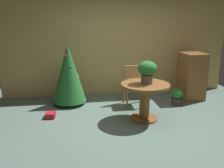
% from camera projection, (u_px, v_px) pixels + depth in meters
% --- Properties ---
extents(ground_plane, '(6.60, 6.60, 0.00)m').
position_uv_depth(ground_plane, '(136.00, 127.00, 4.51)').
color(ground_plane, slate).
extents(back_wall_panel, '(6.00, 0.10, 2.60)m').
position_uv_depth(back_wall_panel, '(117.00, 46.00, 6.26)').
color(back_wall_panel, tan).
rests_on(back_wall_panel, ground_plane).
extents(round_dining_table, '(0.96, 0.96, 0.75)m').
position_uv_depth(round_dining_table, '(145.00, 95.00, 4.72)').
color(round_dining_table, brown).
rests_on(round_dining_table, ground_plane).
extents(flower_vase, '(0.37, 0.37, 0.45)m').
position_uv_depth(flower_vase, '(147.00, 70.00, 4.61)').
color(flower_vase, '#665B51').
rests_on(flower_vase, round_dining_table).
extents(wooden_chair_far, '(0.48, 0.45, 0.91)m').
position_uv_depth(wooden_chair_far, '(134.00, 83.00, 5.60)').
color(wooden_chair_far, '#B27F4C').
rests_on(wooden_chair_far, ground_plane).
extents(holiday_tree, '(0.78, 0.78, 1.43)m').
position_uv_depth(holiday_tree, '(69.00, 73.00, 5.53)').
color(holiday_tree, brown).
rests_on(holiday_tree, ground_plane).
extents(gift_box_red, '(0.22, 0.24, 0.11)m').
position_uv_depth(gift_box_red, '(51.00, 115.00, 4.92)').
color(gift_box_red, red).
rests_on(gift_box_red, ground_plane).
extents(wooden_cabinet, '(0.55, 0.67, 1.16)m').
position_uv_depth(wooden_cabinet, '(192.00, 76.00, 6.04)').
color(wooden_cabinet, brown).
rests_on(wooden_cabinet, ground_plane).
extents(potted_plant, '(0.26, 0.26, 0.40)m').
position_uv_depth(potted_plant, '(177.00, 97.00, 5.63)').
color(potted_plant, '#4C382D').
rests_on(potted_plant, ground_plane).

